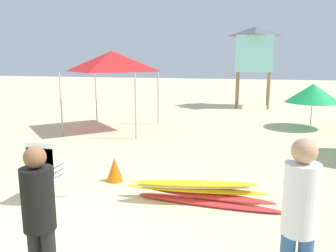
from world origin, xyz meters
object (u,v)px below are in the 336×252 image
lifeguard_near_right (299,217)px  popup_canopy (112,61)px  stacked_plastic_chairs (45,167)px  lifeguard_tower (255,49)px  beach_umbrella_left (313,93)px  traffic_cone_near (115,169)px  surfboard_pile (202,192)px  lifeguard_near_left (39,215)px

lifeguard_near_right → popup_canopy: (-5.27, 8.03, 1.36)m
stacked_plastic_chairs → lifeguard_tower: bearing=76.0°
lifeguard_near_right → stacked_plastic_chairs: bearing=155.5°
beach_umbrella_left → popup_canopy: bearing=-164.6°
traffic_cone_near → surfboard_pile: bearing=-18.3°
stacked_plastic_chairs → beach_umbrella_left: beach_umbrella_left is taller
beach_umbrella_left → traffic_cone_near: beach_umbrella_left is taller
lifeguard_near_left → traffic_cone_near: bearing=101.1°
lifeguard_near_left → beach_umbrella_left: 11.10m
lifeguard_near_right → popup_canopy: 9.70m
stacked_plastic_chairs → lifeguard_near_right: lifeguard_near_right is taller
stacked_plastic_chairs → beach_umbrella_left: bearing=56.1°
lifeguard_near_right → beach_umbrella_left: size_ratio=0.93×
lifeguard_near_right → lifeguard_tower: lifeguard_tower is taller
stacked_plastic_chairs → popup_canopy: popup_canopy is taller
surfboard_pile → lifeguard_near_left: 3.19m
lifeguard_near_left → traffic_cone_near: lifeguard_near_left is taller
surfboard_pile → beach_umbrella_left: (2.86, 7.47, 1.08)m
lifeguard_near_right → lifeguard_near_left: bearing=-170.6°
popup_canopy → stacked_plastic_chairs: bearing=-77.5°
lifeguard_near_left → lifeguard_near_right: bearing=9.4°
stacked_plastic_chairs → surfboard_pile: size_ratio=0.40×
lifeguard_near_right → beach_umbrella_left: (1.59, 9.92, 0.24)m
surfboard_pile → lifeguard_tower: (0.74, 12.78, 2.76)m
lifeguard_near_left → lifeguard_near_right: 2.51m
lifeguard_near_right → popup_canopy: size_ratio=0.65×
stacked_plastic_chairs → traffic_cone_near: (0.73, 1.30, -0.40)m
lifeguard_near_left → lifeguard_tower: bearing=82.9°
surfboard_pile → lifeguard_near_left: size_ratio=1.70×
surfboard_pile → lifeguard_near_left: lifeguard_near_left is taller
lifeguard_near_left → beach_umbrella_left: lifeguard_near_left is taller
lifeguard_near_left → lifeguard_tower: lifeguard_tower is taller
surfboard_pile → traffic_cone_near: traffic_cone_near is taller
popup_canopy → lifeguard_near_right: bearing=-56.7°
stacked_plastic_chairs → popup_canopy: bearing=102.5°
lifeguard_near_left → lifeguard_tower: 15.89m
surfboard_pile → lifeguard_near_right: 2.88m
popup_canopy → beach_umbrella_left: 7.20m
lifeguard_near_left → popup_canopy: 9.00m
beach_umbrella_left → lifeguard_near_right: bearing=-99.1°
lifeguard_near_right → traffic_cone_near: size_ratio=3.59×
lifeguard_near_right → popup_canopy: bearing=123.3°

